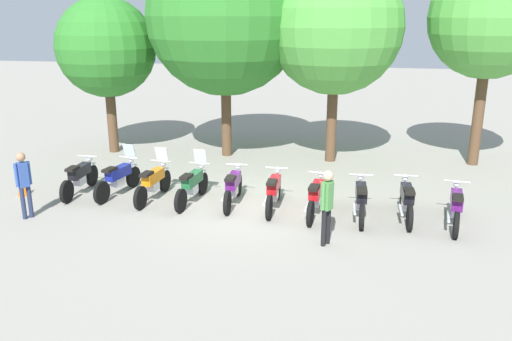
# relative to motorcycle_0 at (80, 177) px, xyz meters

# --- Properties ---
(ground_plane) EXTENTS (80.00, 80.00, 0.00)m
(ground_plane) POSITION_rel_motorcycle_0_xyz_m (5.14, -0.19, -0.50)
(ground_plane) COLOR gray
(motorcycle_0) EXTENTS (0.62, 2.19, 0.99)m
(motorcycle_0) POSITION_rel_motorcycle_0_xyz_m (0.00, 0.00, 0.00)
(motorcycle_0) COLOR black
(motorcycle_0) RESTS_ON ground_plane
(motorcycle_1) EXTENTS (0.70, 2.18, 1.37)m
(motorcycle_1) POSITION_rel_motorcycle_0_xyz_m (1.15, 0.12, 0.01)
(motorcycle_1) COLOR black
(motorcycle_1) RESTS_ON ground_plane
(motorcycle_2) EXTENTS (0.62, 2.19, 1.37)m
(motorcycle_2) POSITION_rel_motorcycle_0_xyz_m (2.29, -0.07, 0.01)
(motorcycle_2) COLOR black
(motorcycle_2) RESTS_ON ground_plane
(motorcycle_3) EXTENTS (0.62, 2.19, 1.37)m
(motorcycle_3) POSITION_rel_motorcycle_0_xyz_m (3.43, -0.08, 0.01)
(motorcycle_3) COLOR black
(motorcycle_3) RESTS_ON ground_plane
(motorcycle_4) EXTENTS (0.62, 2.19, 0.99)m
(motorcycle_4) POSITION_rel_motorcycle_0_xyz_m (4.56, -0.01, 0.00)
(motorcycle_4) COLOR black
(motorcycle_4) RESTS_ON ground_plane
(motorcycle_5) EXTENTS (0.62, 2.19, 0.99)m
(motorcycle_5) POSITION_rel_motorcycle_0_xyz_m (5.71, -0.13, 0.00)
(motorcycle_5) COLOR black
(motorcycle_5) RESTS_ON ground_plane
(motorcycle_6) EXTENTS (0.62, 2.19, 0.99)m
(motorcycle_6) POSITION_rel_motorcycle_0_xyz_m (6.85, -0.35, 0.00)
(motorcycle_6) COLOR black
(motorcycle_6) RESTS_ON ground_plane
(motorcycle_7) EXTENTS (0.62, 2.19, 0.99)m
(motorcycle_7) POSITION_rel_motorcycle_0_xyz_m (7.99, -0.34, 0.00)
(motorcycle_7) COLOR black
(motorcycle_7) RESTS_ON ground_plane
(motorcycle_8) EXTENTS (0.62, 2.19, 0.99)m
(motorcycle_8) POSITION_rel_motorcycle_0_xyz_m (9.13, -0.19, 0.00)
(motorcycle_8) COLOR black
(motorcycle_8) RESTS_ON ground_plane
(motorcycle_9) EXTENTS (0.66, 2.18, 0.99)m
(motorcycle_9) POSITION_rel_motorcycle_0_xyz_m (10.27, -0.44, 0.00)
(motorcycle_9) COLOR black
(motorcycle_9) RESTS_ON ground_plane
(person_0) EXTENTS (0.32, 0.39, 1.75)m
(person_0) POSITION_rel_motorcycle_0_xyz_m (7.23, -2.17, 0.53)
(person_0) COLOR black
(person_0) RESTS_ON ground_plane
(person_1) EXTENTS (0.32, 0.38, 1.74)m
(person_1) POSITION_rel_motorcycle_0_xyz_m (-0.35, -2.02, 0.52)
(person_1) COLOR #232D4C
(person_1) RESTS_ON ground_plane
(tree_0) EXTENTS (3.57, 3.57, 5.65)m
(tree_0) POSITION_rel_motorcycle_0_xyz_m (-1.22, 4.69, 3.35)
(tree_0) COLOR brown
(tree_0) RESTS_ON ground_plane
(tree_1) EXTENTS (5.45, 5.45, 7.67)m
(tree_1) POSITION_rel_motorcycle_0_xyz_m (3.12, 5.00, 4.44)
(tree_1) COLOR brown
(tree_1) RESTS_ON ground_plane
(tree_2) EXTENTS (4.50, 4.50, 6.87)m
(tree_2) POSITION_rel_motorcycle_0_xyz_m (6.91, 4.97, 4.10)
(tree_2) COLOR brown
(tree_2) RESTS_ON ground_plane
(tree_3) EXTENTS (3.93, 3.93, 6.87)m
(tree_3) POSITION_rel_motorcycle_0_xyz_m (11.81, 5.45, 4.38)
(tree_3) COLOR brown
(tree_3) RESTS_ON ground_plane
(traffic_cone) EXTENTS (0.32, 0.32, 0.55)m
(traffic_cone) POSITION_rel_motorcycle_0_xyz_m (-1.53, -0.49, -0.23)
(traffic_cone) COLOR orange
(traffic_cone) RESTS_ON ground_plane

